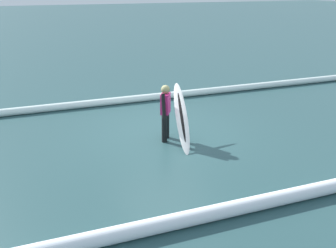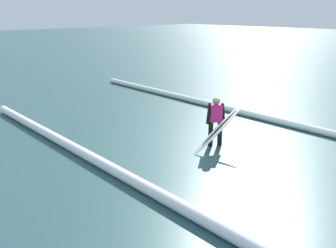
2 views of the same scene
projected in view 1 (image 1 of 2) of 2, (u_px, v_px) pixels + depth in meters
ground_plane at (164, 132)px, 9.70m from camera, size 138.44×138.44×0.00m
surfer at (165, 110)px, 8.91m from camera, size 0.35×0.54×1.45m
surfboard at (182, 117)px, 8.89m from camera, size 0.70×1.73×1.34m
wave_crest_foreground at (187, 93)px, 12.70m from camera, size 25.34×1.11×0.24m
wave_crest_midground at (231, 209)px, 6.12m from camera, size 15.89×0.88×0.27m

